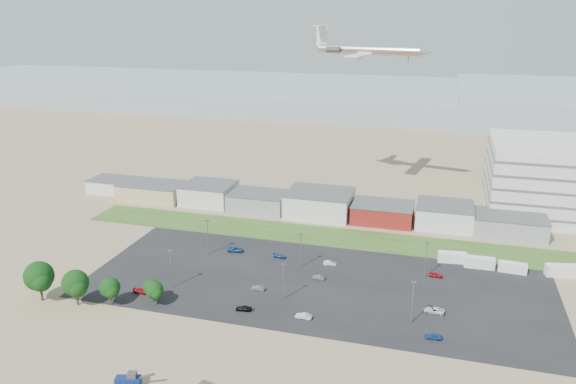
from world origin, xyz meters
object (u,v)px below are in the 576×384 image
(parked_car_2, at_px, (433,336))
(parked_car_4, at_px, (258,288))
(parked_car_8, at_px, (436,275))
(parked_car_9, at_px, (235,250))
(parked_car_6, at_px, (280,256))
(parked_car_3, at_px, (244,308))
(telehandler, at_px, (128,380))
(box_trailer_a, at_px, (452,257))
(parked_car_0, at_px, (434,310))
(airliner, at_px, (369,50))
(parked_car_11, at_px, (330,263))
(parked_car_10, at_px, (141,291))
(parked_car_7, at_px, (319,277))
(tree_far_left, at_px, (39,279))
(parked_car_13, at_px, (304,316))

(parked_car_2, distance_m, parked_car_4, 45.01)
(parked_car_4, height_order, parked_car_8, parked_car_8)
(parked_car_9, bearing_deg, parked_car_6, -97.70)
(parked_car_3, bearing_deg, telehandler, -24.37)
(box_trailer_a, distance_m, parked_car_0, 30.45)
(parked_car_3, relative_size, parked_car_4, 1.10)
(airliner, relative_size, parked_car_11, 12.64)
(parked_car_10, bearing_deg, parked_car_8, -66.86)
(parked_car_7, bearing_deg, parked_car_9, -104.49)
(airliner, bearing_deg, parked_car_4, -88.05)
(parked_car_9, height_order, parked_car_10, parked_car_9)
(airliner, bearing_deg, parked_car_11, -78.38)
(telehandler, relative_size, tree_far_left, 0.66)
(parked_car_4, height_order, parked_car_11, parked_car_11)
(parked_car_10, bearing_deg, parked_car_4, -70.49)
(parked_car_3, relative_size, parked_car_6, 0.99)
(parked_car_2, height_order, parked_car_9, parked_car_9)
(parked_car_0, xyz_separation_m, parked_car_3, (-43.46, -11.25, -0.10))
(tree_far_left, height_order, airliner, airliner)
(box_trailer_a, distance_m, parked_car_11, 34.69)
(parked_car_4, height_order, parked_car_6, parked_car_4)
(parked_car_4, bearing_deg, parked_car_3, -1.89)
(parked_car_0, distance_m, parked_car_3, 44.89)
(parked_car_4, xyz_separation_m, parked_car_6, (-0.35, 20.34, -0.02))
(parked_car_11, bearing_deg, tree_far_left, 115.25)
(parked_car_7, xyz_separation_m, parked_car_13, (1.07, -20.35, 0.09))
(parked_car_0, distance_m, parked_car_13, 30.86)
(parked_car_3, bearing_deg, parked_car_0, 98.98)
(parked_car_3, bearing_deg, parked_car_13, 86.17)
(parked_car_11, bearing_deg, telehandler, 151.60)
(parked_car_3, relative_size, parked_car_13, 1.00)
(box_trailer_a, xyz_separation_m, parked_car_0, (-3.85, -30.20, -0.81))
(parked_car_9, bearing_deg, parked_car_2, -124.20)
(parked_car_4, relative_size, parked_car_11, 0.96)
(tree_far_left, bearing_deg, parked_car_10, 24.74)
(parked_car_4, distance_m, parked_car_9, 25.18)
(parked_car_8, distance_m, parked_car_13, 41.64)
(parked_car_6, height_order, parked_car_8, parked_car_8)
(telehandler, bearing_deg, airliner, 63.65)
(airliner, distance_m, parked_car_8, 91.47)
(parked_car_13, bearing_deg, parked_car_11, -179.59)
(telehandler, bearing_deg, parked_car_7, 49.45)
(tree_far_left, bearing_deg, parked_car_4, 21.53)
(parked_car_8, bearing_deg, box_trailer_a, -16.20)
(parked_car_8, xyz_separation_m, parked_car_11, (-28.71, -0.54, -0.02))
(parked_car_4, height_order, parked_car_7, parked_car_4)
(telehandler, height_order, box_trailer_a, telehandler)
(parked_car_4, distance_m, parked_car_13, 17.74)
(parked_car_4, relative_size, parked_car_8, 0.96)
(parked_car_2, distance_m, parked_car_11, 41.95)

